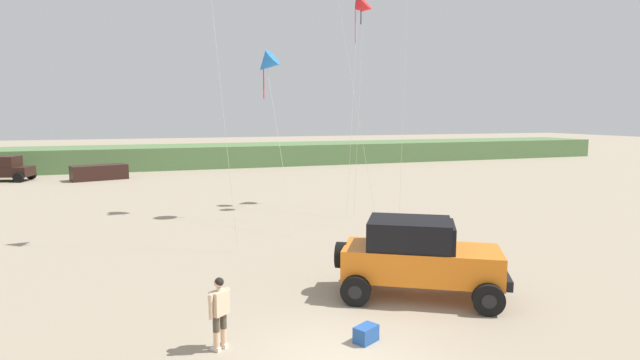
# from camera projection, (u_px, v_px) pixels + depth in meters

# --- Properties ---
(ground_plane) EXTENTS (220.00, 220.00, 0.00)m
(ground_plane) POSITION_uv_depth(u_px,v_px,m) (344.00, 356.00, 11.04)
(ground_plane) COLOR gray
(dune_ridge) EXTENTS (90.00, 7.54, 2.13)m
(dune_ridge) POSITION_uv_depth(u_px,v_px,m) (229.00, 155.00, 52.99)
(dune_ridge) COLOR #567A47
(dune_ridge) RESTS_ON ground_plane
(jeep) EXTENTS (4.98, 4.24, 2.26)m
(jeep) POSITION_uv_depth(u_px,v_px,m) (419.00, 256.00, 14.49)
(jeep) COLOR orange
(jeep) RESTS_ON ground_plane
(person_watching) EXTENTS (0.52, 0.46, 1.67)m
(person_watching) POSITION_uv_depth(u_px,v_px,m) (219.00, 309.00, 11.22)
(person_watching) COLOR #DBB28E
(person_watching) RESTS_ON ground_plane
(cooler_box) EXTENTS (0.66, 0.58, 0.38)m
(cooler_box) POSITION_uv_depth(u_px,v_px,m) (366.00, 334.00, 11.70)
(cooler_box) COLOR #23519E
(cooler_box) RESTS_ON ground_plane
(distant_pickup) EXTENTS (4.93, 3.40, 1.98)m
(distant_pickup) POSITION_uv_depth(u_px,v_px,m) (2.00, 169.00, 40.06)
(distant_pickup) COLOR black
(distant_pickup) RESTS_ON ground_plane
(distant_sedan) EXTENTS (4.51, 2.81, 1.20)m
(distant_sedan) POSITION_uv_depth(u_px,v_px,m) (99.00, 172.00, 40.99)
(distant_sedan) COLOR black
(distant_sedan) RESTS_ON ground_plane
(kite_red_delta) EXTENTS (1.96, 2.63, 11.44)m
(kite_red_delta) POSITION_uv_depth(u_px,v_px,m) (364.00, 9.00, 27.16)
(kite_red_delta) COLOR red
(kite_red_delta) RESTS_ON ground_plane
(kite_green_box) EXTENTS (1.68, 5.49, 8.48)m
(kite_green_box) POSITION_uv_depth(u_px,v_px,m) (266.00, 64.00, 25.29)
(kite_green_box) COLOR blue
(kite_green_box) RESTS_ON ground_plane
(kite_yellow_diamond) EXTENTS (2.52, 3.91, 11.77)m
(kite_yellow_diamond) POSITION_uv_depth(u_px,v_px,m) (358.00, 8.00, 28.11)
(kite_yellow_diamond) COLOR red
(kite_yellow_diamond) RESTS_ON ground_plane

